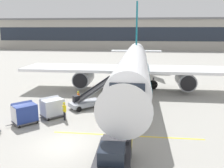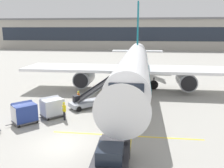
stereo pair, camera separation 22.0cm
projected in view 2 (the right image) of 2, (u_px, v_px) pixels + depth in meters
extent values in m
plane|color=#9E9B93|center=(63.00, 145.00, 17.77)|extent=(600.00, 600.00, 0.00)
cylinder|color=white|center=(134.00, 66.00, 32.52)|extent=(3.71, 30.48, 3.69)
cube|color=#146B7A|center=(134.00, 66.00, 32.52)|extent=(3.75, 29.26, 0.44)
cone|color=white|center=(124.00, 103.00, 15.99)|extent=(3.51, 3.69, 3.51)
cone|color=white|center=(138.00, 52.00, 50.07)|extent=(3.14, 5.91, 3.14)
cube|color=white|center=(78.00, 68.00, 34.37)|extent=(14.48, 6.11, 0.36)
cylinder|color=#93969E|center=(84.00, 78.00, 33.94)|extent=(2.29, 3.96, 2.29)
cylinder|color=black|center=(81.00, 81.00, 31.97)|extent=(1.94, 0.12, 1.94)
cube|color=white|center=(194.00, 70.00, 32.40)|extent=(14.48, 6.11, 0.36)
cylinder|color=#93969E|center=(186.00, 80.00, 32.23)|extent=(2.29, 3.96, 2.29)
cylinder|color=black|center=(189.00, 84.00, 30.26)|extent=(1.94, 0.12, 1.94)
cube|color=#146B7A|center=(138.00, 26.00, 47.53)|extent=(0.28, 3.66, 9.14)
cube|color=white|center=(137.00, 51.00, 48.29)|extent=(9.84, 2.45, 0.20)
cube|color=#1E2633|center=(127.00, 86.00, 18.37)|extent=(2.58, 1.66, 0.81)
cylinder|color=#47474C|center=(130.00, 103.00, 24.20)|extent=(0.22, 0.22, 1.04)
sphere|color=black|center=(130.00, 107.00, 24.31)|extent=(1.28, 1.28, 1.28)
cylinder|color=#47474C|center=(115.00, 80.00, 34.86)|extent=(0.22, 0.22, 1.04)
sphere|color=black|center=(115.00, 84.00, 34.97)|extent=(1.28, 1.28, 1.28)
cylinder|color=#47474C|center=(154.00, 81.00, 34.18)|extent=(0.22, 0.22, 1.04)
sphere|color=black|center=(154.00, 85.00, 34.29)|extent=(1.28, 1.28, 1.28)
cube|color=#A3A8B2|center=(86.00, 103.00, 26.15)|extent=(3.61, 3.44, 0.44)
cube|color=black|center=(76.00, 99.00, 25.81)|extent=(0.82, 0.82, 0.70)
cylinder|color=#333338|center=(82.00, 97.00, 26.17)|extent=(0.08, 0.08, 0.80)
cube|color=#A3A8B2|center=(95.00, 90.00, 26.49)|extent=(4.19, 3.83, 2.35)
cube|color=black|center=(95.00, 89.00, 26.48)|extent=(3.99, 3.63, 2.19)
cube|color=#333338|center=(97.00, 90.00, 26.11)|extent=(3.59, 3.15, 2.37)
cube|color=#333338|center=(93.00, 88.00, 26.82)|extent=(3.59, 3.15, 2.37)
cylinder|color=black|center=(99.00, 105.00, 26.25)|extent=(0.55, 0.52, 0.56)
cylinder|color=black|center=(92.00, 102.00, 27.44)|extent=(0.55, 0.52, 0.56)
cylinder|color=black|center=(79.00, 109.00, 24.96)|extent=(0.55, 0.52, 0.56)
cylinder|color=black|center=(73.00, 105.00, 26.15)|extent=(0.55, 0.52, 0.56)
cube|color=#515156|center=(53.00, 115.00, 23.56)|extent=(2.54, 2.55, 0.12)
cylinder|color=#4C4C51|center=(39.00, 118.00, 22.73)|extent=(0.53, 0.55, 0.07)
cube|color=silver|center=(52.00, 107.00, 23.38)|extent=(2.40, 2.41, 1.50)
cube|color=silver|center=(50.00, 100.00, 23.58)|extent=(1.87, 1.91, 0.74)
cube|color=silver|center=(43.00, 109.00, 22.79)|extent=(1.06, 1.02, 1.38)
sphere|color=black|center=(42.00, 115.00, 23.60)|extent=(0.30, 0.30, 0.30)
sphere|color=black|center=(48.00, 119.00, 22.56)|extent=(0.30, 0.30, 0.30)
sphere|color=black|center=(57.00, 112.00, 24.58)|extent=(0.30, 0.30, 0.30)
sphere|color=black|center=(63.00, 115.00, 23.55)|extent=(0.30, 0.30, 0.30)
cube|color=#515156|center=(25.00, 121.00, 21.90)|extent=(2.54, 2.55, 0.12)
cylinder|color=#4C4C51|center=(10.00, 125.00, 21.08)|extent=(0.53, 0.55, 0.07)
cube|color=navy|center=(25.00, 112.00, 21.73)|extent=(2.40, 2.41, 1.50)
cube|color=navy|center=(22.00, 106.00, 21.92)|extent=(1.87, 1.91, 0.74)
cube|color=silver|center=(13.00, 115.00, 21.13)|extent=(1.06, 1.02, 1.38)
sphere|color=black|center=(14.00, 121.00, 21.94)|extent=(0.30, 0.30, 0.30)
sphere|color=black|center=(19.00, 126.00, 20.91)|extent=(0.30, 0.30, 0.30)
sphere|color=black|center=(31.00, 118.00, 22.92)|extent=(0.30, 0.30, 0.30)
sphere|color=black|center=(37.00, 122.00, 21.89)|extent=(0.30, 0.30, 0.30)
cube|color=#232328|center=(112.00, 159.00, 14.62)|extent=(2.17, 4.43, 0.70)
cube|color=#1E2633|center=(110.00, 154.00, 13.70)|extent=(1.49, 1.56, 0.80)
cube|color=#28282D|center=(114.00, 139.00, 16.11)|extent=(1.80, 1.00, 0.24)
cylinder|color=black|center=(128.00, 153.00, 15.90)|extent=(0.29, 0.76, 0.76)
cylinder|color=black|center=(100.00, 151.00, 16.10)|extent=(0.29, 0.76, 0.76)
cylinder|color=black|center=(65.00, 116.00, 22.58)|extent=(0.15, 0.15, 0.86)
cylinder|color=black|center=(64.00, 115.00, 22.73)|extent=(0.15, 0.15, 0.86)
cube|color=yellow|center=(64.00, 108.00, 22.49)|extent=(0.42, 0.45, 0.58)
cube|color=white|center=(63.00, 108.00, 22.44)|extent=(0.21, 0.28, 0.08)
sphere|color=tan|center=(64.00, 104.00, 22.40)|extent=(0.21, 0.21, 0.21)
sphere|color=yellow|center=(64.00, 103.00, 22.39)|extent=(0.23, 0.23, 0.23)
cylinder|color=yellow|center=(65.00, 109.00, 22.30)|extent=(0.09, 0.09, 0.56)
cylinder|color=yellow|center=(63.00, 108.00, 22.71)|extent=(0.09, 0.09, 0.56)
cylinder|color=#514C42|center=(79.00, 102.00, 26.71)|extent=(0.15, 0.15, 0.86)
cylinder|color=#514C42|center=(79.00, 103.00, 26.54)|extent=(0.15, 0.15, 0.86)
cube|color=orange|center=(78.00, 96.00, 26.46)|extent=(0.35, 0.44, 0.58)
cube|color=white|center=(80.00, 96.00, 26.49)|extent=(0.12, 0.33, 0.08)
sphere|color=tan|center=(78.00, 93.00, 26.37)|extent=(0.21, 0.21, 0.21)
sphere|color=yellow|center=(78.00, 92.00, 26.36)|extent=(0.23, 0.23, 0.23)
cylinder|color=orange|center=(78.00, 96.00, 26.70)|extent=(0.09, 0.09, 0.56)
cylinder|color=orange|center=(79.00, 97.00, 26.25)|extent=(0.09, 0.09, 0.56)
cylinder|color=black|center=(52.00, 110.00, 24.08)|extent=(0.15, 0.15, 0.86)
cylinder|color=black|center=(54.00, 110.00, 24.15)|extent=(0.15, 0.15, 0.86)
cube|color=yellow|center=(53.00, 103.00, 23.96)|extent=(0.45, 0.39, 0.58)
cube|color=white|center=(52.00, 103.00, 24.07)|extent=(0.31, 0.17, 0.08)
sphere|color=brown|center=(52.00, 99.00, 23.87)|extent=(0.21, 0.21, 0.21)
sphere|color=yellow|center=(52.00, 99.00, 23.85)|extent=(0.23, 0.23, 0.23)
cylinder|color=yellow|center=(50.00, 104.00, 23.89)|extent=(0.09, 0.09, 0.56)
cylinder|color=yellow|center=(55.00, 104.00, 24.05)|extent=(0.09, 0.09, 0.56)
cube|color=black|center=(94.00, 90.00, 33.66)|extent=(0.66, 0.66, 0.05)
cone|color=orange|center=(94.00, 88.00, 33.57)|extent=(0.53, 0.53, 0.70)
cylinder|color=white|center=(94.00, 87.00, 33.57)|extent=(0.29, 0.29, 0.08)
cube|color=yellow|center=(136.00, 91.00, 33.25)|extent=(0.20, 110.00, 0.01)
cube|color=yellow|center=(126.00, 136.00, 19.35)|extent=(12.00, 0.20, 0.01)
cube|color=#A8A399|center=(160.00, 34.00, 106.70)|extent=(139.15, 20.56, 12.14)
cube|color=#1E2633|center=(161.00, 34.00, 96.64)|extent=(134.98, 0.10, 5.46)
cube|color=slate|center=(161.00, 19.00, 103.30)|extent=(137.76, 17.47, 0.70)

